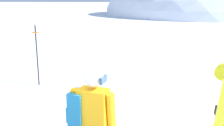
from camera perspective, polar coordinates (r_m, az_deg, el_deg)
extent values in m
ellipsoid|color=white|center=(42.37, 19.92, 9.82)|extent=(30.20, 27.18, 15.49)
cube|color=#F4A314|center=(3.25, -3.98, -10.52)|extent=(0.41, 0.31, 0.58)
cylinder|color=#F4A314|center=(3.34, -7.63, -9.88)|extent=(0.15, 0.20, 0.57)
cylinder|color=#F4A314|center=(3.17, -0.12, -11.15)|extent=(0.15, 0.20, 0.57)
sphere|color=black|center=(3.49, -7.48, -13.34)|extent=(0.11, 0.11, 0.11)
cube|color=teal|center=(3.32, -7.18, -9.65)|extent=(0.25, 0.32, 0.44)
cube|color=teal|center=(3.40, -8.66, -10.61)|extent=(0.11, 0.21, 0.20)
sphere|color=beige|center=(3.10, -4.12, -3.35)|extent=(0.21, 0.21, 0.21)
sphere|color=silver|center=(3.09, -4.13, -2.82)|extent=(0.25, 0.25, 0.25)
cube|color=navy|center=(3.05, -1.89, -3.61)|extent=(0.08, 0.17, 0.08)
cube|color=yellow|center=(4.08, 23.03, -12.52)|extent=(0.28, 0.40, 1.48)
cylinder|color=black|center=(7.81, -15.92, 1.44)|extent=(0.04, 0.04, 1.71)
cylinder|color=orange|center=(7.70, -16.25, 6.36)|extent=(0.20, 0.20, 0.02)
cone|color=black|center=(7.67, -16.36, 7.98)|extent=(0.04, 0.04, 0.08)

